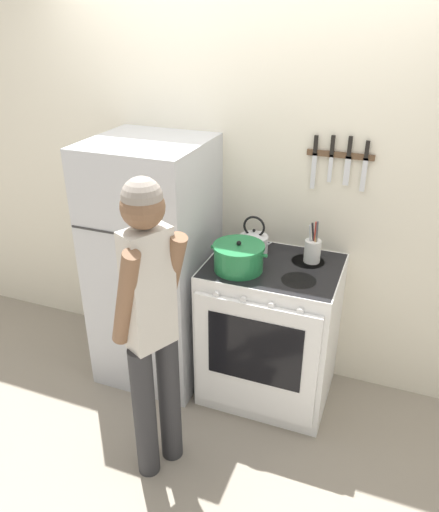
# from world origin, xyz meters

# --- Properties ---
(ground_plane) EXTENTS (14.00, 14.00, 0.00)m
(ground_plane) POSITION_xyz_m (0.00, 0.00, 0.00)
(ground_plane) COLOR gray
(wall_back) EXTENTS (10.00, 0.06, 2.55)m
(wall_back) POSITION_xyz_m (0.00, 0.03, 1.27)
(wall_back) COLOR silver
(wall_back) RESTS_ON ground_plane
(refrigerator) EXTENTS (0.68, 0.70, 1.61)m
(refrigerator) POSITION_xyz_m (-0.48, -0.34, 0.81)
(refrigerator) COLOR #B7BABF
(refrigerator) RESTS_ON ground_plane
(stove_range) EXTENTS (0.79, 0.66, 0.94)m
(stove_range) POSITION_xyz_m (0.30, -0.34, 0.48)
(stove_range) COLOR white
(stove_range) RESTS_ON ground_plane
(dutch_oven_pot) EXTENTS (0.34, 0.30, 0.18)m
(dutch_oven_pot) POSITION_xyz_m (0.12, -0.43, 1.02)
(dutch_oven_pot) COLOR #237A42
(dutch_oven_pot) RESTS_ON stove_range
(tea_kettle) EXTENTS (0.22, 0.18, 0.24)m
(tea_kettle) POSITION_xyz_m (0.14, -0.19, 1.01)
(tea_kettle) COLOR silver
(tea_kettle) RESTS_ON stove_range
(utensil_jar) EXTENTS (0.10, 0.10, 0.27)m
(utensil_jar) POSITION_xyz_m (0.50, -0.18, 1.01)
(utensil_jar) COLOR silver
(utensil_jar) RESTS_ON stove_range
(person) EXTENTS (0.37, 0.41, 1.67)m
(person) POSITION_xyz_m (-0.09, -1.10, 0.95)
(person) COLOR #2D2D30
(person) RESTS_ON ground_plane
(wall_knife_strip) EXTENTS (0.38, 0.03, 0.33)m
(wall_knife_strip) POSITION_xyz_m (0.58, -0.02, 1.55)
(wall_knife_strip) COLOR brown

